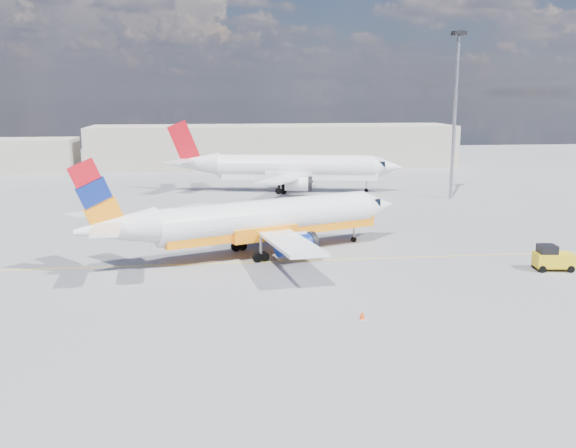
{
  "coord_description": "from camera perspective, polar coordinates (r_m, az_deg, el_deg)",
  "views": [
    {
      "loc": [
        -7.57,
        -49.89,
        14.21
      ],
      "look_at": [
        -1.2,
        1.9,
        3.5
      ],
      "focal_mm": 40.0,
      "sensor_mm": 36.0,
      "label": 1
    }
  ],
  "objects": [
    {
      "name": "floodlight_mast",
      "position": [
        89.36,
        14.66,
        10.6
      ],
      "size": [
        1.61,
        1.61,
        22.06
      ],
      "color": "#95959D",
      "rests_on": "ground"
    },
    {
      "name": "terminal_annex",
      "position": [
        128.0,
        -24.1,
        5.57
      ],
      "size": [
        26.0,
        10.0,
        6.0
      ],
      "primitive_type": "cube",
      "color": "#BDB4A2",
      "rests_on": "ground"
    },
    {
      "name": "main_jet",
      "position": [
        56.66,
        -2.67,
        0.33
      ],
      "size": [
        30.81,
        23.27,
        9.44
      ],
      "rotation": [
        0.0,
        0.0,
        0.38
      ],
      "color": "white",
      "rests_on": "ground"
    },
    {
      "name": "traffic_cone",
      "position": [
        41.54,
        6.62,
        -8.05
      ],
      "size": [
        0.43,
        0.43,
        0.61
      ],
      "color": "white",
      "rests_on": "ground"
    },
    {
      "name": "ground",
      "position": [
        52.42,
        1.56,
        -4.13
      ],
      "size": [
        240.0,
        240.0,
        0.0
      ],
      "primitive_type": "plane",
      "color": "slate",
      "rests_on": "ground"
    },
    {
      "name": "gse_tug",
      "position": [
        56.48,
        22.43,
        -2.82
      ],
      "size": [
        3.15,
        2.16,
        2.12
      ],
      "rotation": [
        0.0,
        0.0,
        -0.12
      ],
      "color": "black",
      "rests_on": "ground"
    },
    {
      "name": "taxi_line",
      "position": [
        55.29,
        1.1,
        -3.29
      ],
      "size": [
        70.0,
        0.15,
        0.01
      ],
      "primitive_type": "cube",
      "color": "yellow",
      "rests_on": "ground"
    },
    {
      "name": "terminal_main",
      "position": [
        125.94,
        -1.26,
        6.94
      ],
      "size": [
        70.0,
        14.0,
        8.0
      ],
      "primitive_type": "cube",
      "color": "#BDB4A2",
      "rests_on": "ground"
    },
    {
      "name": "second_jet",
      "position": [
        93.47,
        0.06,
        4.99
      ],
      "size": [
        34.29,
        26.59,
        10.35
      ],
      "rotation": [
        0.0,
        0.0,
        -0.18
      ],
      "color": "white",
      "rests_on": "ground"
    }
  ]
}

